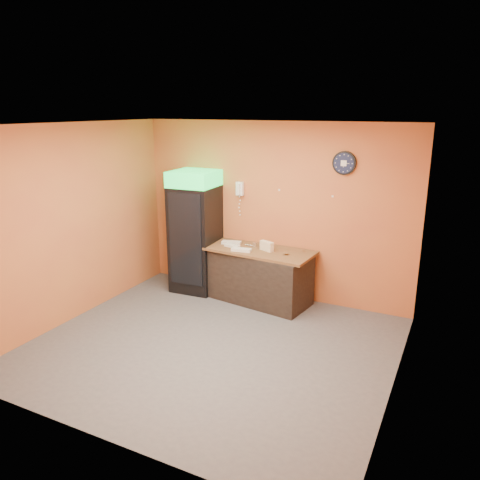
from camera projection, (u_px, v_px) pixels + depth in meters
The scene contains 15 objects.
floor at pixel (212, 346), 6.08m from camera, with size 4.50×4.50×0.00m, color #47474C.
back_wall at pixel (273, 211), 7.43m from camera, with size 4.50×0.02×2.80m, color #C47137.
left_wall at pixel (73, 223), 6.66m from camera, with size 0.02×4.00×2.80m, color #C47137.
right_wall at pixel (403, 270), 4.74m from camera, with size 0.02×4.00×2.80m, color #C47137.
ceiling at pixel (208, 125), 5.32m from camera, with size 4.50×4.00×0.02m, color white.
beverage_cooler at pixel (194, 233), 7.72m from camera, with size 0.74×0.76×2.01m.
prep_counter at pixel (258, 276), 7.42m from camera, with size 1.64×0.73×0.82m, color black.
wall_clock at pixel (344, 163), 6.71m from camera, with size 0.34×0.06×0.34m.
wall_phone at pixel (240, 189), 7.53m from camera, with size 0.12×0.10×0.22m.
butcher_paper at pixel (258, 250), 7.30m from camera, with size 1.74×0.76×0.04m, color brown.
sub_roll_stack at pixel (267, 246), 7.20m from camera, with size 0.25×0.16×0.15m.
wrapped_sandwich_left at pixel (232, 246), 7.40m from camera, with size 0.26×0.10×0.04m, color silver.
wrapped_sandwich_mid at pixel (241, 250), 7.19m from camera, with size 0.30×0.12×0.04m, color silver.
wrapped_sandwich_right at pixel (231, 243), 7.57m from camera, with size 0.31×0.12×0.04m, color silver.
kitchen_tool at pixel (255, 245), 7.42m from camera, with size 0.07×0.07×0.07m, color silver.
Camera 1 is at (2.74, -4.75, 2.99)m, focal length 35.00 mm.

